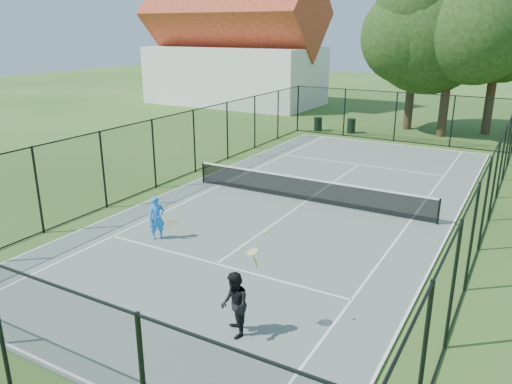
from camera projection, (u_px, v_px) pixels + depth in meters
The scene contains 12 objects.
ground at pixel (307, 202), 19.83m from camera, with size 120.00×120.00×0.00m, color #2E561D.
tennis_court at pixel (307, 202), 19.83m from camera, with size 11.00×24.00×0.06m, color slate.
tennis_net at pixel (307, 189), 19.65m from camera, with size 10.08×0.08×0.95m.
fence at pixel (308, 166), 19.36m from camera, with size 13.10×26.10×3.00m.
tree_near_left at pixel (416, 28), 32.23m from camera, with size 8.20×8.20×10.69m.
tree_near_mid at pixel (450, 51), 30.34m from camera, with size 6.52×6.52×8.53m.
tree_near_right at pixel (496, 56), 31.17m from camera, with size 5.65×5.65×7.80m.
building at pixel (235, 48), 44.43m from camera, with size 15.30×8.15×11.87m.
trash_bin_left at pixel (318, 124), 33.58m from camera, with size 0.58×0.58×0.89m.
trash_bin_right at pixel (351, 126), 32.82m from camera, with size 0.58×0.58×0.94m.
player_blue at pixel (157, 218), 16.08m from camera, with size 0.88×0.62×1.43m.
player_black at pixel (235, 305), 10.96m from camera, with size 0.98×1.09×2.41m.
Camera 1 is at (7.50, -17.26, 6.61)m, focal length 35.00 mm.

